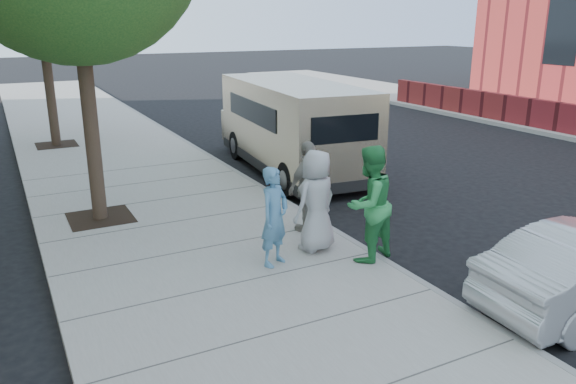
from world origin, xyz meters
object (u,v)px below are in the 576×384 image
Objects in this scene: person_gray_shirt at (316,201)px; person_officer at (274,217)px; parking_meter at (309,174)px; person_striped_polo at (309,186)px; van at (291,125)px; person_green_shirt at (369,204)px.

person_officer is at bearing -2.94° from person_gray_shirt.
parking_meter is 2.09m from person_officer.
person_gray_shirt is 0.92m from person_striped_polo.
person_green_shirt is at bearing -101.15° from van.
parking_meter is at bearing -108.10° from van.
person_gray_shirt is (-0.53, 0.73, -0.08)m from person_green_shirt.
van reaches higher than person_striped_polo.
person_green_shirt is 1.60m from person_striped_polo.
van is at bearing 63.87° from parking_meter.
van is at bearing -130.25° from person_gray_shirt.
person_officer is (-1.47, -1.49, -0.14)m from parking_meter.
van reaches higher than parking_meter.
person_officer is 0.93× the size of person_gray_shirt.
person_striped_polo is (0.34, 0.85, -0.02)m from person_gray_shirt.
parking_meter is at bearing -136.63° from person_striped_polo.
van reaches higher than person_green_shirt.
person_green_shirt is at bearing 80.12° from person_striped_polo.
parking_meter is at bearing -106.24° from person_green_shirt.
person_green_shirt reaches higher than person_striped_polo.
person_striped_polo reaches higher than person_officer.
parking_meter is at bearing 17.37° from person_officer.
person_striped_polo reaches higher than parking_meter.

